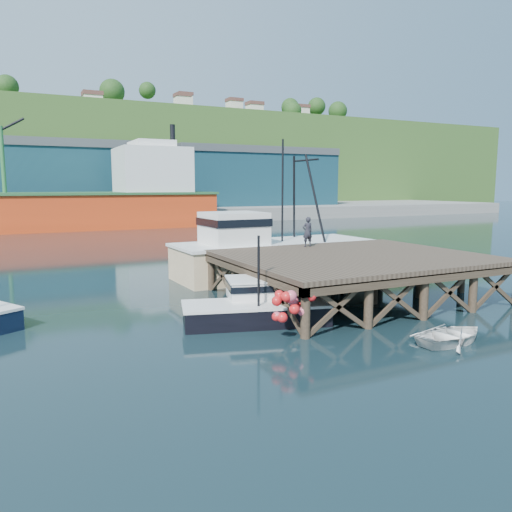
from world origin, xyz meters
TOP-DOWN VIEW (x-y plane):
  - ground at (0.00, 0.00)m, footprint 300.00×300.00m
  - wharf at (5.50, -0.19)m, footprint 12.00×10.00m
  - far_quay at (0.00, 70.00)m, footprint 160.00×40.00m
  - warehouse_mid at (0.00, 65.00)m, footprint 28.00×16.00m
  - warehouse_right at (30.00, 65.00)m, footprint 30.00×16.00m
  - cargo_ship at (-8.46, 48.00)m, footprint 55.50×10.00m
  - hillside at (0.00, 100.00)m, footprint 220.00×50.00m
  - boat_black at (-0.88, -1.95)m, footprint 6.20×5.13m
  - trawler at (4.54, 7.02)m, footprint 12.47×4.84m
  - dinghy at (4.11, -7.47)m, footprint 3.10×2.34m
  - dockworker at (5.20, 3.85)m, footprint 0.62×0.42m

SIDE VIEW (x-z plane):
  - ground at x=0.00m, z-range 0.00..0.00m
  - dinghy at x=4.11m, z-range 0.00..0.61m
  - boat_black at x=-0.88m, z-range -1.14..2.47m
  - far_quay at x=0.00m, z-range 0.00..2.00m
  - trawler at x=4.54m, z-range -2.43..5.82m
  - wharf at x=5.50m, z-range 0.63..3.25m
  - dockworker at x=5.20m, z-range 2.12..3.78m
  - cargo_ship at x=-8.46m, z-range -3.56..10.19m
  - warehouse_mid at x=0.00m, z-range 2.00..11.00m
  - warehouse_right at x=30.00m, z-range 2.00..11.00m
  - hillside at x=0.00m, z-range 0.00..22.00m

